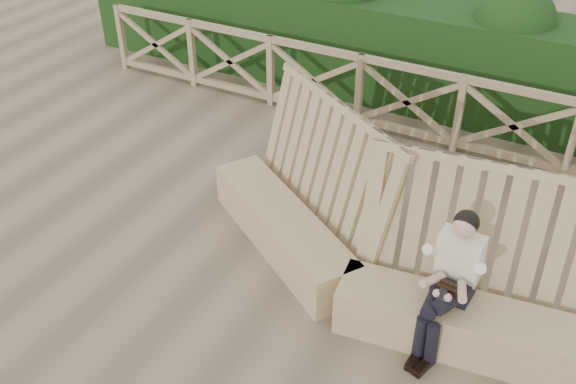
% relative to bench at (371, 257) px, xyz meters
% --- Properties ---
extents(ground, '(60.00, 60.00, 0.00)m').
position_rel_bench_xyz_m(ground, '(-0.75, -0.43, -0.41)').
color(ground, brown).
rests_on(ground, ground).
extents(bench, '(4.39, 1.91, 1.62)m').
position_rel_bench_xyz_m(bench, '(0.00, 0.00, 0.00)').
color(bench, '#947C55').
rests_on(bench, ground).
extents(woman, '(0.40, 0.82, 1.40)m').
position_rel_bench_xyz_m(woman, '(0.85, -0.31, 0.36)').
color(woman, black).
rests_on(woman, ground).
extents(guardrail, '(10.10, 0.09, 1.10)m').
position_rel_bench_xyz_m(guardrail, '(-0.75, 3.07, 0.14)').
color(guardrail, '#7C6248').
rests_on(guardrail, ground).
extents(hedge, '(12.00, 1.20, 1.50)m').
position_rel_bench_xyz_m(hedge, '(-0.75, 4.27, 0.34)').
color(hedge, black).
rests_on(hedge, ground).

